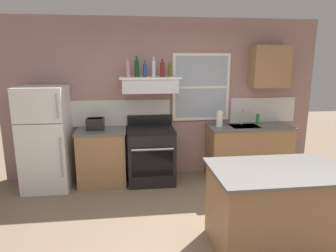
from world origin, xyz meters
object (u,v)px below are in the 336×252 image
(bottle_red_label_wine, at_px, (162,69))
(kitchen_island, at_px, (275,209))
(refrigerator, at_px, (46,138))
(bottle_rose_pink, at_px, (128,69))
(bottle_olive_oil_square, at_px, (170,70))
(dish_soap_bottle, at_px, (258,119))
(paper_towel_roll, at_px, (220,119))
(bottle_clear_tall, at_px, (154,68))
(bottle_blue_liqueur, at_px, (145,70))
(toaster, at_px, (95,124))
(bottle_dark_green_wine, at_px, (137,68))
(stove_range, at_px, (151,155))

(bottle_red_label_wine, xyz_separation_m, kitchen_island, (1.00, -2.02, -1.41))
(refrigerator, xyz_separation_m, bottle_rose_pink, (1.31, 0.11, 1.05))
(refrigerator, relative_size, bottle_olive_oil_square, 6.76)
(dish_soap_bottle, distance_m, kitchen_island, 2.29)
(bottle_rose_pink, relative_size, bottle_red_label_wine, 1.02)
(bottle_olive_oil_square, height_order, paper_towel_roll, bottle_olive_oil_square)
(refrigerator, xyz_separation_m, dish_soap_bottle, (3.53, 0.16, 0.19))
(bottle_clear_tall, bearing_deg, dish_soap_bottle, 0.68)
(bottle_blue_liqueur, relative_size, paper_towel_roll, 0.94)
(toaster, distance_m, bottle_red_label_wine, 1.38)
(bottle_blue_liqueur, height_order, bottle_olive_oil_square, bottle_blue_liqueur)
(paper_towel_roll, xyz_separation_m, kitchen_island, (0.03, -2.02, -0.59))
(bottle_red_label_wine, xyz_separation_m, bottle_olive_oil_square, (0.13, 0.11, -0.02))
(bottle_clear_tall, bearing_deg, kitchen_island, -61.76)
(dish_soap_bottle, bearing_deg, bottle_red_label_wine, -176.70)
(toaster, height_order, dish_soap_bottle, toaster)
(bottle_dark_green_wine, relative_size, bottle_red_label_wine, 1.15)
(dish_soap_bottle, bearing_deg, stove_range, -175.82)
(stove_range, bearing_deg, bottle_rose_pink, 166.15)
(toaster, xyz_separation_m, dish_soap_bottle, (2.77, 0.08, -0.01))
(stove_range, relative_size, paper_towel_roll, 4.04)
(bottle_dark_green_wine, distance_m, paper_towel_roll, 1.61)
(toaster, relative_size, dish_soap_bottle, 1.65)
(bottle_olive_oil_square, bearing_deg, kitchen_island, -67.95)
(refrigerator, bearing_deg, bottle_rose_pink, 4.68)
(bottle_rose_pink, bearing_deg, kitchen_island, -53.36)
(bottle_red_label_wine, bearing_deg, bottle_blue_liqueur, 161.52)
(stove_range, height_order, bottle_dark_green_wine, bottle_dark_green_wine)
(bottle_dark_green_wine, height_order, paper_towel_roll, bottle_dark_green_wine)
(bottle_blue_liqueur, height_order, kitchen_island, bottle_blue_liqueur)
(paper_towel_roll, bearing_deg, kitchen_island, -89.21)
(stove_range, distance_m, bottle_red_label_wine, 1.41)
(bottle_blue_liqueur, distance_m, bottle_olive_oil_square, 0.41)
(refrigerator, relative_size, paper_towel_roll, 6.01)
(toaster, distance_m, kitchen_island, 2.96)
(bottle_olive_oil_square, bearing_deg, bottle_clear_tall, -173.44)
(bottle_rose_pink, height_order, bottle_olive_oil_square, bottle_rose_pink)
(bottle_dark_green_wine, bearing_deg, bottle_clear_tall, 7.85)
(refrigerator, xyz_separation_m, bottle_clear_tall, (1.72, 0.14, 1.07))
(kitchen_island, bearing_deg, bottle_blue_liqueur, 120.98)
(refrigerator, xyz_separation_m, paper_towel_roll, (2.81, 0.06, 0.23))
(bottle_dark_green_wine, xyz_separation_m, bottle_blue_liqueur, (0.13, 0.05, -0.03))
(toaster, height_order, kitchen_island, toaster)
(bottle_rose_pink, bearing_deg, bottle_dark_green_wine, -2.57)
(toaster, relative_size, stove_range, 0.27)
(stove_range, distance_m, paper_towel_roll, 1.30)
(toaster, bearing_deg, bottle_blue_liqueur, 5.42)
(bottle_blue_liqueur, distance_m, paper_towel_roll, 1.48)
(paper_towel_roll, distance_m, kitchen_island, 2.10)
(stove_range, height_order, bottle_blue_liqueur, bottle_blue_liqueur)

